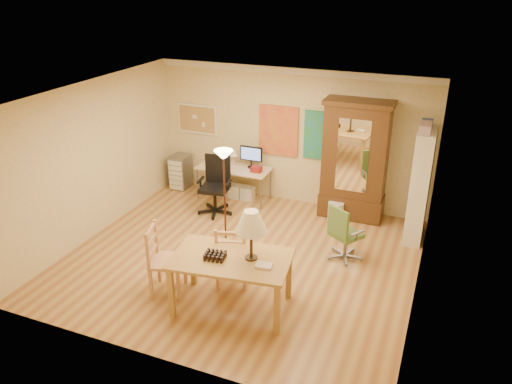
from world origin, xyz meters
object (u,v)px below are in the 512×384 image
at_px(office_chair_black, 216,198).
at_px(office_chair_green, 344,245).
at_px(dining_table, 238,248).
at_px(bookshelf, 420,186).
at_px(armoire, 354,168).
at_px(computer_desk, 236,179).

relative_size(office_chair_black, office_chair_green, 1.18).
xyz_separation_m(dining_table, bookshelf, (2.05, 3.00, 0.03)).
bearing_deg(office_chair_green, armoire, 97.93).
relative_size(dining_table, computer_desk, 1.15).
distance_m(office_chair_green, bookshelf, 1.70).
bearing_deg(armoire, office_chair_black, -161.16).
height_order(office_chair_black, office_chair_green, office_chair_black).
xyz_separation_m(office_chair_black, office_chair_green, (2.70, -0.78, -0.04)).
bearing_deg(office_chair_black, bookshelf, 6.25).
distance_m(dining_table, office_chair_black, 3.13).
height_order(office_chair_black, bookshelf, bookshelf).
relative_size(dining_table, bookshelf, 0.87).
relative_size(computer_desk, bookshelf, 0.75).
xyz_separation_m(office_chair_black, bookshelf, (3.69, 0.40, 0.68)).
relative_size(dining_table, office_chair_black, 1.53).
distance_m(office_chair_black, bookshelf, 3.77).
bearing_deg(dining_table, computer_desk, 114.72).
relative_size(computer_desk, armoire, 0.66).
height_order(dining_table, armoire, armoire).
height_order(office_chair_green, bookshelf, bookshelf).
xyz_separation_m(dining_table, armoire, (0.84, 3.44, 0.03)).
bearing_deg(computer_desk, armoire, 2.04).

